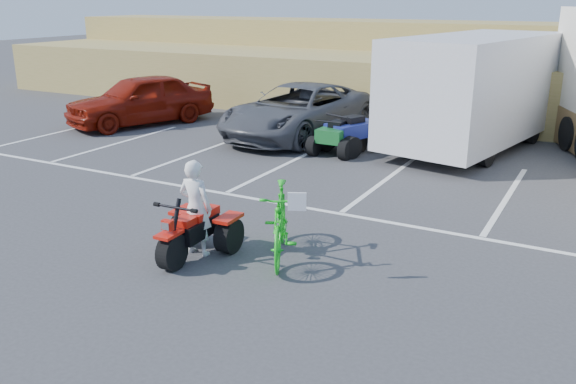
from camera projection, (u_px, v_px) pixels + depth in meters
The scene contains 11 objects.
ground at pixel (280, 258), 9.87m from camera, with size 100.00×100.00×0.00m, color #39393B.
parking_stripes at pixel (409, 197), 12.89m from camera, with size 28.00×5.16×0.01m.
grass_embankment at pixel (484, 72), 22.41m from camera, with size 40.00×8.50×3.10m.
red_trike_atv at pixel (193, 257), 9.92m from camera, with size 1.16×1.55×1.01m, color red, non-canonical shape.
rider at pixel (196, 208), 9.81m from camera, with size 0.58×0.38×1.59m, color white.
green_dirt_bike at pixel (280, 223), 9.71m from camera, with size 0.57×2.01×1.21m, color #14BF19.
grey_pickup at pixel (298, 111), 18.27m from camera, with size 2.60×5.64×1.57m, color #46474D.
red_car at pixel (140, 99), 20.07m from camera, with size 1.94×4.83×1.64m, color maroon.
cargo_trailer at pixel (476, 88), 16.61m from camera, with size 3.87×6.96×3.07m.
quad_atv_blue at pixel (352, 151), 16.71m from camera, with size 1.25×1.67×1.09m, color navy, non-canonical shape.
quad_atv_green at pixel (337, 154), 16.48m from camera, with size 1.14×1.53×1.00m, color #155C24, non-canonical shape.
Camera 1 is at (4.42, -7.93, 4.03)m, focal length 38.00 mm.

